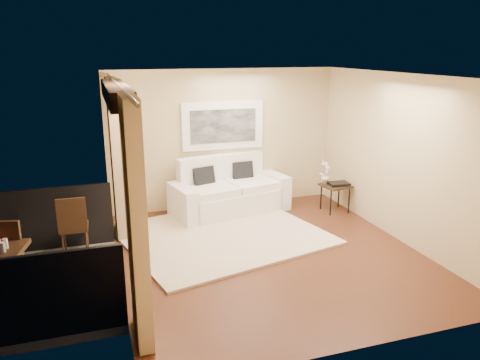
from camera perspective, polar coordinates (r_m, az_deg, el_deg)
floor at (r=7.33m, az=3.61°, el=-8.98°), size 5.00×5.00×0.00m
room_shell at (r=6.21m, az=-14.88°, el=10.21°), size 5.00×6.40×5.00m
balcony at (r=6.87m, az=-23.45°, el=-10.50°), size 1.81×2.60×1.17m
curtains at (r=6.43m, az=-13.96°, el=-0.33°), size 0.16×4.80×2.64m
artwork at (r=9.10m, az=-2.07°, el=6.62°), size 1.62×0.07×0.92m
rug at (r=7.99m, az=-2.22°, el=-6.66°), size 3.69×3.39×0.04m
sofa at (r=9.04m, az=-1.46°, el=-1.53°), size 2.37×1.39×1.07m
side_table at (r=9.19m, az=11.56°, el=-0.93°), size 0.55×0.55×0.53m
tray at (r=9.17m, az=11.94°, el=-0.44°), size 0.40×0.31×0.05m
orchid at (r=9.14m, az=10.36°, el=1.01°), size 0.31×0.29×0.49m
balcony_chair_far at (r=7.45m, az=-19.70°, el=-4.89°), size 0.43×0.43×0.96m
balcony_chair_near at (r=6.44m, az=-27.13°, el=-8.45°), size 0.55×0.55×1.06m
glass_a at (r=6.04m, az=-26.97°, el=-7.33°), size 0.06×0.06×0.12m
glass_b at (r=6.14m, az=-26.70°, el=-6.94°), size 0.06×0.06×0.12m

